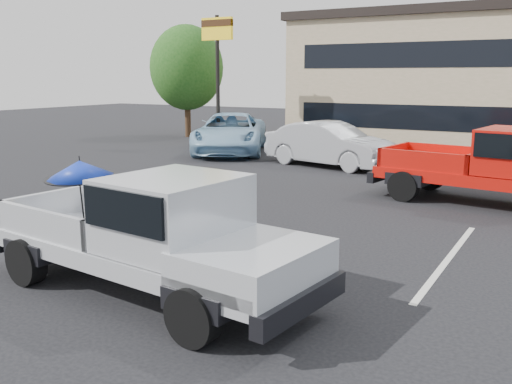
# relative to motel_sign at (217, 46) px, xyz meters

# --- Properties ---
(ground) EXTENTS (90.00, 90.00, 0.00)m
(ground) POSITION_rel_motel_sign_xyz_m (10.00, -14.00, -4.65)
(ground) COLOR black
(ground) RESTS_ON ground
(stripe_left) EXTENTS (0.12, 5.00, 0.01)m
(stripe_left) POSITION_rel_motel_sign_xyz_m (7.00, -12.00, -4.65)
(stripe_left) COLOR silver
(stripe_left) RESTS_ON ground
(stripe_right) EXTENTS (0.12, 5.00, 0.01)m
(stripe_right) POSITION_rel_motel_sign_xyz_m (13.00, -12.00, -4.65)
(stripe_right) COLOR silver
(stripe_right) RESTS_ON ground
(motel_sign) EXTENTS (1.60, 0.22, 6.00)m
(motel_sign) POSITION_rel_motel_sign_xyz_m (0.00, 0.00, 0.00)
(motel_sign) COLOR black
(motel_sign) RESTS_ON ground
(tree_left) EXTENTS (3.96, 3.96, 6.02)m
(tree_left) POSITION_rel_motel_sign_xyz_m (-4.00, 3.00, -0.92)
(tree_left) COLOR #332114
(tree_left) RESTS_ON ground
(silver_pickup) EXTENTS (5.87, 2.59, 2.06)m
(silver_pickup) POSITION_rel_motel_sign_xyz_m (9.65, -16.04, -3.60)
(silver_pickup) COLOR black
(silver_pickup) RESTS_ON ground
(red_pickup) EXTENTS (6.30, 2.89, 2.00)m
(red_pickup) POSITION_rel_motel_sign_xyz_m (13.39, -6.86, -3.56)
(red_pickup) COLOR black
(red_pickup) RESTS_ON ground
(silver_sedan) EXTENTS (5.24, 2.79, 1.64)m
(silver_sedan) POSITION_rel_motel_sign_xyz_m (6.84, -2.89, -3.83)
(silver_sedan) COLOR #A5A8AC
(silver_sedan) RESTS_ON ground
(blue_suv) EXTENTS (5.25, 6.77, 1.71)m
(blue_suv) POSITION_rel_motel_sign_xyz_m (1.57, -1.43, -3.80)
(blue_suv) COLOR #91BBD8
(blue_suv) RESTS_ON ground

